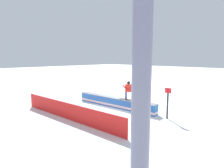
# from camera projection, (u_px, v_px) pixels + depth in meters

# --- Properties ---
(ground_plane) EXTENTS (120.00, 120.00, 0.00)m
(ground_plane) POSITION_uv_depth(u_px,v_px,m) (114.00, 107.00, 14.31)
(ground_plane) COLOR white
(grind_box) EXTENTS (6.90, 1.04, 0.71)m
(grind_box) POSITION_uv_depth(u_px,v_px,m) (114.00, 102.00, 14.26)
(grind_box) COLOR blue
(grind_box) RESTS_ON ground_plane
(snowboarder) EXTENTS (1.57, 0.65, 1.32)m
(snowboarder) POSITION_uv_depth(u_px,v_px,m) (129.00, 90.00, 13.26)
(snowboarder) COLOR black
(snowboarder) RESTS_ON grind_box
(safety_fence) EXTENTS (8.84, 0.64, 0.99)m
(safety_fence) POSITION_uv_depth(u_px,v_px,m) (68.00, 111.00, 11.40)
(safety_fence) COLOR red
(safety_fence) RESTS_ON ground_plane
(trail_marker) EXTENTS (0.40, 0.10, 1.87)m
(trail_marker) POSITION_uv_depth(u_px,v_px,m) (168.00, 102.00, 11.41)
(trail_marker) COLOR #262628
(trail_marker) RESTS_ON ground_plane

